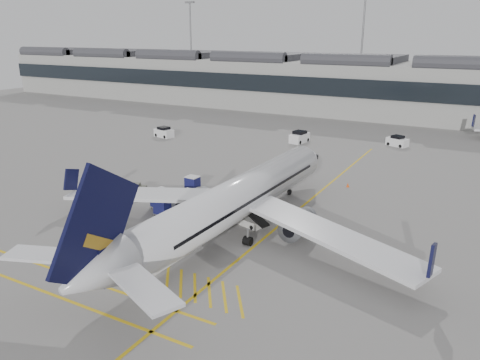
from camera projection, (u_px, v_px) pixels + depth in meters
The scene contains 18 objects.
ground at pixel (153, 227), 42.84m from camera, with size 220.00×220.00×0.00m, color gray.
terminal at pixel (365, 85), 100.95m from camera, with size 200.00×20.45×12.40m.
light_masts at pixel (376, 44), 110.93m from camera, with size 113.00×0.60×25.45m.
apron_markings at pixel (296, 211), 46.55m from camera, with size 0.25×60.00×0.01m, color gold.
airliner_main at pixel (234, 201), 40.85m from camera, with size 34.75×37.98×10.10m.
belt_loader at pixel (246, 218), 43.46m from camera, with size 4.41×2.35×1.75m.
baggage_cart_a at pixel (164, 206), 45.16m from camera, with size 1.95×1.69×1.84m.
baggage_cart_b at pixel (193, 183), 52.56m from camera, with size 1.58×1.32×1.62m.
baggage_cart_c at pixel (188, 200), 46.58m from camera, with size 2.19×1.93×2.00m.
baggage_cart_d at pixel (161, 199), 46.91m from camera, with size 2.27×2.04×2.02m.
ramp_agent_a at pixel (240, 197), 47.92m from camera, with size 0.67×0.44×1.82m, color #F0410C.
ramp_agent_b at pixel (205, 207), 45.26m from camera, with size 0.85×0.66×1.75m, color red.
pushback_tug at pixel (134, 190), 50.85m from camera, with size 2.79×2.22×1.36m.
safety_cone_nose at pixel (348, 185), 53.80m from camera, with size 0.36×0.36×0.50m, color #F24C0A.
safety_cone_engine at pixel (334, 236), 40.19m from camera, with size 0.40×0.40×0.56m, color #F24C0A.
service_van_left at pixel (164, 132), 79.47m from camera, with size 3.72×2.43×1.76m.
service_van_mid at pixel (300, 137), 75.57m from camera, with size 2.39×3.91×1.88m.
service_van_right at pixel (397, 141), 73.16m from camera, with size 3.59×2.69×1.66m.
Camera 1 is at (26.18, -30.71, 17.00)m, focal length 35.00 mm.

